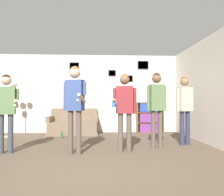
{
  "coord_description": "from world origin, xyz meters",
  "views": [
    {
      "loc": [
        0.29,
        -3.19,
        1.08
      ],
      "look_at": [
        0.58,
        2.22,
        1.16
      ],
      "focal_mm": 35.0,
      "sensor_mm": 36.0,
      "label": 1
    }
  ],
  "objects_px": {
    "person_player_foreground_left": "(6,105)",
    "person_spectator_far_right": "(185,103)",
    "floor_lamp": "(9,93)",
    "person_player_foreground_center": "(75,99)",
    "person_spectator_near_bookshelf": "(157,101)",
    "bookshelf": "(150,118)",
    "couch": "(73,126)",
    "person_watcher_holding_cup": "(125,104)",
    "bottle_on_floor": "(62,135)"
  },
  "relations": [
    {
      "from": "bookshelf",
      "to": "person_spectator_far_right",
      "type": "xyz_separation_m",
      "value": [
        0.39,
        -2.13,
        0.53
      ]
    },
    {
      "from": "bookshelf",
      "to": "floor_lamp",
      "type": "height_order",
      "value": "floor_lamp"
    },
    {
      "from": "bookshelf",
      "to": "person_spectator_near_bookshelf",
      "type": "distance_m",
      "value": 2.46
    },
    {
      "from": "person_player_foreground_left",
      "to": "person_watcher_holding_cup",
      "type": "bearing_deg",
      "value": -0.51
    },
    {
      "from": "person_player_foreground_left",
      "to": "person_spectator_far_right",
      "type": "xyz_separation_m",
      "value": [
        4.06,
        0.65,
        0.04
      ]
    },
    {
      "from": "bookshelf",
      "to": "person_watcher_holding_cup",
      "type": "relative_size",
      "value": 0.63
    },
    {
      "from": "person_player_foreground_center",
      "to": "bottle_on_floor",
      "type": "bearing_deg",
      "value": 107.16
    },
    {
      "from": "person_spectator_near_bookshelf",
      "to": "bookshelf",
      "type": "bearing_deg",
      "value": 80.93
    },
    {
      "from": "bookshelf",
      "to": "bottle_on_floor",
      "type": "relative_size",
      "value": 4.56
    },
    {
      "from": "person_spectator_near_bookshelf",
      "to": "bottle_on_floor",
      "type": "height_order",
      "value": "person_spectator_near_bookshelf"
    },
    {
      "from": "floor_lamp",
      "to": "person_player_foreground_left",
      "type": "height_order",
      "value": "floor_lamp"
    },
    {
      "from": "person_player_foreground_center",
      "to": "person_spectator_far_right",
      "type": "distance_m",
      "value": 2.74
    },
    {
      "from": "bookshelf",
      "to": "person_watcher_holding_cup",
      "type": "height_order",
      "value": "person_watcher_holding_cup"
    },
    {
      "from": "person_player_foreground_left",
      "to": "person_watcher_holding_cup",
      "type": "distance_m",
      "value": 2.49
    },
    {
      "from": "couch",
      "to": "floor_lamp",
      "type": "height_order",
      "value": "floor_lamp"
    },
    {
      "from": "person_player_foreground_center",
      "to": "person_spectator_near_bookshelf",
      "type": "distance_m",
      "value": 1.93
    },
    {
      "from": "bookshelf",
      "to": "person_watcher_holding_cup",
      "type": "bearing_deg",
      "value": -112.92
    },
    {
      "from": "bookshelf",
      "to": "person_player_foreground_center",
      "type": "height_order",
      "value": "person_player_foreground_center"
    },
    {
      "from": "person_player_foreground_center",
      "to": "person_spectator_near_bookshelf",
      "type": "relative_size",
      "value": 1.03
    },
    {
      "from": "person_player_foreground_left",
      "to": "floor_lamp",
      "type": "bearing_deg",
      "value": 110.59
    },
    {
      "from": "person_player_foreground_left",
      "to": "person_spectator_near_bookshelf",
      "type": "relative_size",
      "value": 0.94
    },
    {
      "from": "bookshelf",
      "to": "floor_lamp",
      "type": "xyz_separation_m",
      "value": [
        -4.46,
        -0.66,
        0.81
      ]
    },
    {
      "from": "person_player_foreground_center",
      "to": "couch",
      "type": "bearing_deg",
      "value": 97.53
    },
    {
      "from": "couch",
      "to": "person_watcher_holding_cup",
      "type": "height_order",
      "value": "person_watcher_holding_cup"
    },
    {
      "from": "person_watcher_holding_cup",
      "to": "person_spectator_far_right",
      "type": "distance_m",
      "value": 1.71
    },
    {
      "from": "couch",
      "to": "bookshelf",
      "type": "bearing_deg",
      "value": 4.45
    },
    {
      "from": "person_spectator_near_bookshelf",
      "to": "person_watcher_holding_cup",
      "type": "bearing_deg",
      "value": -151.87
    },
    {
      "from": "floor_lamp",
      "to": "person_player_foreground_center",
      "type": "xyz_separation_m",
      "value": [
        2.23,
        -2.26,
        -0.2
      ]
    },
    {
      "from": "couch",
      "to": "floor_lamp",
      "type": "relative_size",
      "value": 0.94
    },
    {
      "from": "couch",
      "to": "bookshelf",
      "type": "distance_m",
      "value": 2.61
    },
    {
      "from": "bookshelf",
      "to": "couch",
      "type": "bearing_deg",
      "value": -175.55
    },
    {
      "from": "person_spectator_near_bookshelf",
      "to": "couch",
      "type": "bearing_deg",
      "value": 135.56
    },
    {
      "from": "bookshelf",
      "to": "person_spectator_far_right",
      "type": "bearing_deg",
      "value": -79.58
    },
    {
      "from": "floor_lamp",
      "to": "person_watcher_holding_cup",
      "type": "distance_m",
      "value": 3.93
    },
    {
      "from": "bookshelf",
      "to": "bottle_on_floor",
      "type": "xyz_separation_m",
      "value": [
        -2.84,
        -0.95,
        -0.43
      ]
    },
    {
      "from": "bottle_on_floor",
      "to": "floor_lamp",
      "type": "bearing_deg",
      "value": 169.77
    },
    {
      "from": "bookshelf",
      "to": "person_player_foreground_left",
      "type": "height_order",
      "value": "person_player_foreground_left"
    },
    {
      "from": "person_spectator_far_right",
      "to": "bookshelf",
      "type": "bearing_deg",
      "value": 100.42
    },
    {
      "from": "floor_lamp",
      "to": "person_spectator_far_right",
      "type": "bearing_deg",
      "value": -16.82
    },
    {
      "from": "person_player_foreground_left",
      "to": "person_player_foreground_center",
      "type": "bearing_deg",
      "value": -5.48
    },
    {
      "from": "person_player_foreground_left",
      "to": "person_spectator_near_bookshelf",
      "type": "bearing_deg",
      "value": 7.08
    },
    {
      "from": "floor_lamp",
      "to": "person_player_foreground_center",
      "type": "relative_size",
      "value": 0.94
    },
    {
      "from": "couch",
      "to": "person_player_foreground_left",
      "type": "bearing_deg",
      "value": -112.74
    },
    {
      "from": "couch",
      "to": "bookshelf",
      "type": "xyz_separation_m",
      "value": [
        2.59,
        0.2,
        0.24
      ]
    },
    {
      "from": "person_player_foreground_left",
      "to": "person_watcher_holding_cup",
      "type": "xyz_separation_m",
      "value": [
        2.49,
        -0.02,
        0.02
      ]
    },
    {
      "from": "person_player_foreground_center",
      "to": "bottle_on_floor",
      "type": "distance_m",
      "value": 2.3
    },
    {
      "from": "floor_lamp",
      "to": "bookshelf",
      "type": "bearing_deg",
      "value": 8.4
    },
    {
      "from": "person_watcher_holding_cup",
      "to": "person_spectator_near_bookshelf",
      "type": "height_order",
      "value": "person_spectator_near_bookshelf"
    },
    {
      "from": "person_spectator_near_bookshelf",
      "to": "person_player_foreground_left",
      "type": "bearing_deg",
      "value": -172.92
    },
    {
      "from": "person_player_foreground_left",
      "to": "person_player_foreground_center",
      "type": "distance_m",
      "value": 1.45
    }
  ]
}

